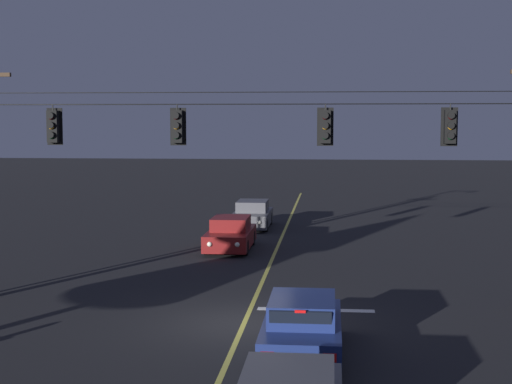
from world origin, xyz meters
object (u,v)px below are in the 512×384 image
object	(u,v)px
traffic_light_leftmost	(53,126)
traffic_light_centre	(325,127)
car_waiting_near_lane	(302,328)
car_oncoming_trailing	(252,215)
traffic_light_right_inner	(450,127)
car_oncoming_lead	(230,234)
traffic_light_left_inner	(177,126)

from	to	relation	value
traffic_light_leftmost	traffic_light_centre	bearing A→B (deg)	0.00
traffic_light_centre	car_waiting_near_lane	size ratio (longest dim) A/B	0.28
traffic_light_centre	car_oncoming_trailing	distance (m)	17.64
traffic_light_right_inner	car_oncoming_lead	distance (m)	13.22
traffic_light_leftmost	car_waiting_near_lane	world-z (taller)	traffic_light_leftmost
traffic_light_right_inner	car_oncoming_lead	world-z (taller)	traffic_light_right_inner
traffic_light_leftmost	traffic_light_left_inner	distance (m)	3.80
traffic_light_left_inner	car_oncoming_trailing	size ratio (longest dim) A/B	0.28
traffic_light_right_inner	car_oncoming_trailing	xyz separation A→B (m)	(-7.41, 16.58, -4.66)
traffic_light_leftmost	car_oncoming_lead	world-z (taller)	traffic_light_leftmost
traffic_light_left_inner	car_oncoming_lead	size ratio (longest dim) A/B	0.28
traffic_light_left_inner	traffic_light_right_inner	bearing A→B (deg)	0.00
traffic_light_centre	car_waiting_near_lane	bearing A→B (deg)	-95.18
traffic_light_centre	car_oncoming_trailing	world-z (taller)	traffic_light_centre
traffic_light_centre	traffic_light_right_inner	world-z (taller)	same
traffic_light_centre	car_oncoming_trailing	bearing A→B (deg)	103.05
traffic_light_leftmost	car_oncoming_lead	distance (m)	11.54
traffic_light_right_inner	traffic_light_leftmost	bearing A→B (deg)	180.00
car_waiting_near_lane	car_oncoming_lead	distance (m)	15.14
traffic_light_leftmost	car_oncoming_lead	xyz separation A→B (m)	(4.11, 9.73, -4.66)
traffic_light_centre	traffic_light_right_inner	xyz separation A→B (m)	(3.57, 0.00, 0.00)
traffic_light_right_inner	car_oncoming_trailing	size ratio (longest dim) A/B	0.28
traffic_light_leftmost	traffic_light_right_inner	size ratio (longest dim) A/B	1.00
traffic_light_leftmost	traffic_light_centre	world-z (taller)	same
traffic_light_leftmost	car_oncoming_trailing	world-z (taller)	traffic_light_leftmost
car_oncoming_lead	traffic_light_left_inner	bearing A→B (deg)	-91.81
traffic_light_right_inner	car_waiting_near_lane	size ratio (longest dim) A/B	0.28
traffic_light_centre	car_oncoming_lead	xyz separation A→B (m)	(-4.08, 9.73, -4.66)
traffic_light_left_inner	car_oncoming_trailing	xyz separation A→B (m)	(0.54, 16.58, -4.66)
traffic_light_centre	traffic_light_leftmost	bearing A→B (deg)	180.00
traffic_light_left_inner	car_waiting_near_lane	distance (m)	7.87
traffic_light_right_inner	car_waiting_near_lane	bearing A→B (deg)	-128.97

